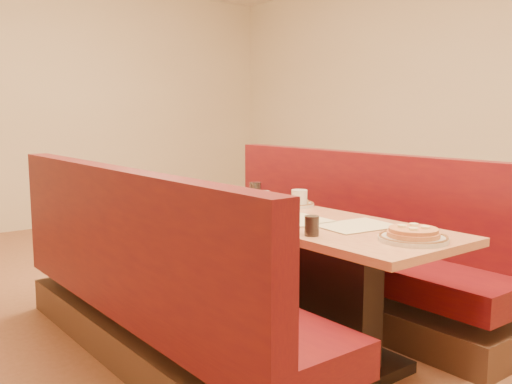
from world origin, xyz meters
TOP-DOWN VIEW (x-y plane):
  - ground at (0.00, 0.00)m, footprint 8.00×8.00m
  - room_envelope at (0.00, 0.00)m, footprint 6.04×8.04m
  - diner_table at (0.00, 0.00)m, footprint 0.70×2.50m
  - booth_left at (-0.73, 0.00)m, footprint 0.55×2.50m
  - booth_right at (0.73, 0.00)m, footprint 0.55×2.50m
  - placemat_near_left at (-0.12, -0.39)m, footprint 0.44×0.35m
  - placemat_near_right at (0.07, -0.69)m, footprint 0.40×0.32m
  - placemat_far_left at (-0.12, 0.20)m, footprint 0.43×0.38m
  - placemat_far_right at (0.12, 0.31)m, footprint 0.47×0.38m
  - pancake_plate at (0.02, -1.07)m, footprint 0.31×0.31m
  - eggs_plate at (-0.25, -0.27)m, footprint 0.25×0.25m
  - extra_plate_mid at (0.25, -0.03)m, footprint 0.23×0.23m
  - extra_plate_far at (-0.13, 0.33)m, footprint 0.20×0.20m
  - coffee_mug_a at (0.25, -0.07)m, footprint 0.13×0.10m
  - coffee_mug_b at (-0.23, -0.38)m, footprint 0.13×0.09m
  - coffee_mug_c at (0.17, 0.17)m, footprint 0.10×0.07m
  - coffee_mug_d at (-0.28, 0.45)m, footprint 0.11×0.08m
  - soda_tumbler_near at (-0.26, -0.71)m, footprint 0.07×0.07m
  - soda_tumbler_mid at (0.28, 0.41)m, footprint 0.08×0.08m

SIDE VIEW (x-z plane):
  - ground at x=0.00m, z-range 0.00..0.00m
  - booth_left at x=-0.73m, z-range -0.16..0.89m
  - booth_right at x=0.73m, z-range -0.16..0.89m
  - diner_table at x=0.00m, z-range 0.00..0.75m
  - placemat_near_left at x=-0.12m, z-range 0.75..0.76m
  - placemat_near_right at x=0.07m, z-range 0.75..0.76m
  - placemat_far_left at x=-0.12m, z-range 0.75..0.76m
  - placemat_far_right at x=0.12m, z-range 0.75..0.76m
  - extra_plate_far at x=-0.13m, z-range 0.74..0.78m
  - eggs_plate at x=-0.25m, z-range 0.74..0.79m
  - extra_plate_mid at x=0.25m, z-range 0.74..0.79m
  - pancake_plate at x=0.02m, z-range 0.74..0.81m
  - coffee_mug_c at x=0.17m, z-range 0.75..0.83m
  - coffee_mug_d at x=-0.28m, z-range 0.75..0.83m
  - soda_tumbler_near at x=-0.26m, z-range 0.75..0.84m
  - soda_tumbler_mid at x=0.28m, z-range 0.75..0.85m
  - coffee_mug_b at x=-0.23m, z-range 0.75..0.85m
  - coffee_mug_a at x=0.25m, z-range 0.75..0.86m
  - room_envelope at x=0.00m, z-range 0.52..3.34m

